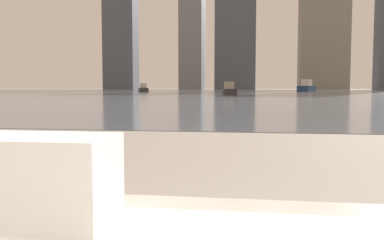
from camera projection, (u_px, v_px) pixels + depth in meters
towel_stack at (40, 180)px, 0.78m from camera, size 0.27×0.16×0.16m
harbor_water at (253, 92)px, 61.24m from camera, size 180.00×110.00×0.01m
harbor_boat_0 at (307, 87)px, 67.73m from camera, size 3.45×5.40×1.92m
harbor_boat_1 at (229, 90)px, 38.12m from camera, size 1.56×3.33×1.20m
harbor_boat_2 at (143, 89)px, 62.72m from camera, size 2.30×3.59×1.27m
skyline_tower_1 at (192, 33)px, 117.76m from camera, size 6.09×10.13×30.88m
skyline_tower_2 at (236, 33)px, 116.03m from camera, size 10.82×8.45×30.49m
skyline_tower_3 at (324, 31)px, 112.64m from camera, size 12.47×8.18×31.09m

